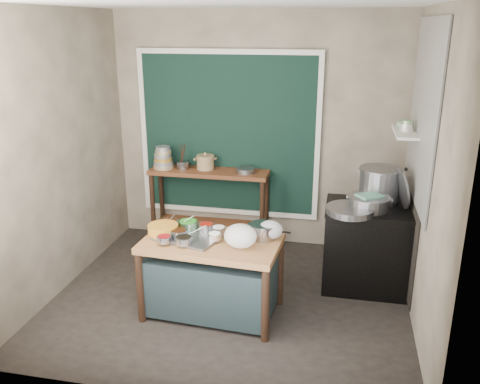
% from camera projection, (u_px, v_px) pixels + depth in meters
% --- Properties ---
extents(floor, '(3.50, 3.00, 0.02)m').
position_uv_depth(floor, '(230.00, 298.00, 5.15)').
color(floor, black).
rests_on(floor, ground).
extents(back_wall, '(3.50, 0.02, 2.80)m').
position_uv_depth(back_wall, '(257.00, 132.00, 6.11)').
color(back_wall, gray).
rests_on(back_wall, floor).
extents(left_wall, '(0.02, 3.00, 2.80)m').
position_uv_depth(left_wall, '(57.00, 155.00, 5.04)').
color(left_wall, gray).
rests_on(left_wall, floor).
extents(right_wall, '(0.02, 3.00, 2.80)m').
position_uv_depth(right_wall, '(429.00, 175.00, 4.36)').
color(right_wall, gray).
rests_on(right_wall, floor).
extents(ceiling, '(3.50, 3.00, 0.02)m').
position_uv_depth(ceiling, '(228.00, 2.00, 4.26)').
color(ceiling, gray).
rests_on(ceiling, back_wall).
extents(curtain_panel, '(2.10, 0.02, 1.90)m').
position_uv_depth(curtain_panel, '(228.00, 135.00, 6.15)').
color(curtain_panel, black).
rests_on(curtain_panel, back_wall).
extents(curtain_frame, '(2.22, 0.03, 2.02)m').
position_uv_depth(curtain_frame, '(228.00, 135.00, 6.14)').
color(curtain_frame, beige).
rests_on(curtain_frame, back_wall).
extents(tile_panel, '(0.02, 1.70, 1.70)m').
position_uv_depth(tile_panel, '(423.00, 112.00, 4.74)').
color(tile_panel, '#B2B2AA').
rests_on(tile_panel, right_wall).
extents(soot_patch, '(0.01, 1.30, 1.30)m').
position_uv_depth(soot_patch, '(410.00, 223.00, 5.19)').
color(soot_patch, black).
rests_on(soot_patch, right_wall).
extents(wall_shelf, '(0.22, 0.70, 0.03)m').
position_uv_depth(wall_shelf, '(405.00, 132.00, 5.11)').
color(wall_shelf, beige).
rests_on(wall_shelf, right_wall).
extents(prep_table, '(1.29, 0.80, 0.75)m').
position_uv_depth(prep_table, '(212.00, 277.00, 4.77)').
color(prep_table, '#936135').
rests_on(prep_table, floor).
extents(back_counter, '(1.45, 0.40, 0.95)m').
position_uv_depth(back_counter, '(210.00, 207.00, 6.29)').
color(back_counter, '#592E19').
rests_on(back_counter, floor).
extents(stove_block, '(0.90, 0.68, 0.85)m').
position_uv_depth(stove_block, '(369.00, 248.00, 5.26)').
color(stove_block, black).
rests_on(stove_block, floor).
extents(stove_top, '(0.92, 0.69, 0.03)m').
position_uv_depth(stove_top, '(372.00, 208.00, 5.12)').
color(stove_top, black).
rests_on(stove_top, stove_block).
extents(condiment_tray, '(0.67, 0.55, 0.03)m').
position_uv_depth(condiment_tray, '(188.00, 237.00, 4.70)').
color(condiment_tray, gray).
rests_on(condiment_tray, prep_table).
extents(condiment_bowls, '(0.65, 0.51, 0.08)m').
position_uv_depth(condiment_bowls, '(185.00, 230.00, 4.72)').
color(condiment_bowls, gray).
rests_on(condiment_bowls, condiment_tray).
extents(yellow_basin, '(0.36, 0.36, 0.11)m').
position_uv_depth(yellow_basin, '(163.00, 230.00, 4.74)').
color(yellow_basin, '#B28421').
rests_on(yellow_basin, prep_table).
extents(saucepan, '(0.28, 0.28, 0.14)m').
position_uv_depth(saucepan, '(263.00, 231.00, 4.68)').
color(saucepan, gray).
rests_on(saucepan, prep_table).
extents(plastic_bag_a, '(0.35, 0.32, 0.22)m').
position_uv_depth(plastic_bag_a, '(240.00, 236.00, 4.47)').
color(plastic_bag_a, white).
rests_on(plastic_bag_a, prep_table).
extents(plastic_bag_b, '(0.26, 0.24, 0.17)m').
position_uv_depth(plastic_bag_b, '(270.00, 230.00, 4.66)').
color(plastic_bag_b, white).
rests_on(plastic_bag_b, prep_table).
extents(bowl_stack, '(0.24, 0.24, 0.28)m').
position_uv_depth(bowl_stack, '(163.00, 159.00, 6.18)').
color(bowl_stack, tan).
rests_on(bowl_stack, back_counter).
extents(utensil_cup, '(0.19, 0.19, 0.09)m').
position_uv_depth(utensil_cup, '(183.00, 165.00, 6.19)').
color(utensil_cup, gray).
rests_on(utensil_cup, back_counter).
extents(ceramic_crock, '(0.29, 0.29, 0.15)m').
position_uv_depth(ceramic_crock, '(206.00, 163.00, 6.16)').
color(ceramic_crock, '#9D7B55').
rests_on(ceramic_crock, back_counter).
extents(wide_bowl, '(0.24, 0.24, 0.06)m').
position_uv_depth(wide_bowl, '(246.00, 170.00, 6.03)').
color(wide_bowl, gray).
rests_on(wide_bowl, back_counter).
extents(stock_pot, '(0.58, 0.58, 0.35)m').
position_uv_depth(stock_pot, '(380.00, 184.00, 5.25)').
color(stock_pot, gray).
rests_on(stock_pot, stove_top).
extents(pot_lid, '(0.19, 0.43, 0.42)m').
position_uv_depth(pot_lid, '(402.00, 188.00, 5.03)').
color(pot_lid, gray).
rests_on(pot_lid, stove_top).
extents(steamer, '(0.45, 0.45, 0.14)m').
position_uv_depth(steamer, '(369.00, 203.00, 5.03)').
color(steamer, gray).
rests_on(steamer, stove_top).
extents(green_cloth, '(0.29, 0.28, 0.02)m').
position_uv_depth(green_cloth, '(370.00, 196.00, 5.01)').
color(green_cloth, slate).
rests_on(green_cloth, steamer).
extents(shallow_pan, '(0.51, 0.51, 0.06)m').
position_uv_depth(shallow_pan, '(350.00, 210.00, 4.94)').
color(shallow_pan, gray).
rests_on(shallow_pan, stove_top).
extents(shelf_bowl_stack, '(0.14, 0.14, 0.11)m').
position_uv_depth(shelf_bowl_stack, '(406.00, 126.00, 5.07)').
color(shelf_bowl_stack, silver).
rests_on(shelf_bowl_stack, wall_shelf).
extents(shelf_bowl_green, '(0.16, 0.16, 0.05)m').
position_uv_depth(shelf_bowl_green, '(404.00, 124.00, 5.30)').
color(shelf_bowl_green, gray).
rests_on(shelf_bowl_green, wall_shelf).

